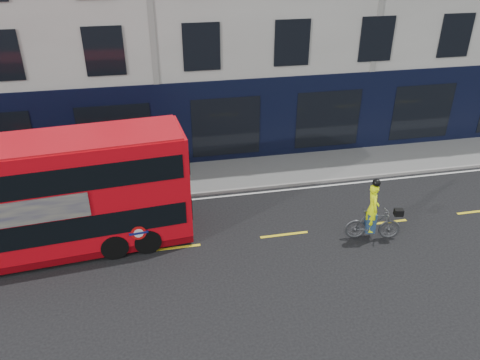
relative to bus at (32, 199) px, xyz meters
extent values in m
plane|color=black|center=(4.45, -2.20, -2.11)|extent=(120.00, 120.00, 0.00)
cube|color=slate|center=(4.45, 4.30, -2.05)|extent=(60.00, 3.00, 0.12)
cube|color=gray|center=(4.45, 2.80, -2.05)|extent=(60.00, 0.12, 0.13)
cube|color=black|center=(4.45, 5.78, -0.11)|extent=(50.00, 0.08, 4.00)
cube|color=silver|center=(4.45, 2.50, -2.11)|extent=(58.00, 0.10, 0.01)
cube|color=red|center=(-0.04, 0.00, 0.13)|extent=(10.33, 3.20, 3.65)
cube|color=#6A0409|center=(-0.04, 0.00, -1.84)|extent=(10.32, 3.16, 0.28)
cube|color=black|center=(-0.04, 0.00, -0.68)|extent=(9.93, 3.21, 0.83)
cube|color=black|center=(-0.04, 0.00, 1.07)|extent=(9.93, 3.21, 0.83)
cube|color=#B00B14|center=(-0.04, 0.00, 1.97)|extent=(10.12, 3.09, 0.07)
cube|color=black|center=(5.04, 0.45, -0.68)|extent=(0.22, 2.07, 0.83)
cube|color=black|center=(5.04, 0.45, 1.07)|extent=(0.22, 2.07, 0.83)
cylinder|color=red|center=(3.29, -0.90, -1.19)|extent=(0.52, 0.07, 0.52)
cylinder|color=white|center=(3.29, -0.90, -1.19)|extent=(0.33, 0.05, 0.33)
cube|color=#0C1459|center=(3.29, -0.91, -1.19)|extent=(0.65, 0.08, 0.08)
cylinder|color=black|center=(3.46, 0.31, -1.65)|extent=(1.13, 2.43, 0.92)
cylinder|color=black|center=(2.35, 0.21, -1.65)|extent=(1.13, 2.43, 0.92)
imported|color=#4B4D51|center=(11.48, -1.53, -1.51)|extent=(2.06, 0.96, 1.20)
imported|color=#E5FF09|center=(11.38, -1.51, -0.82)|extent=(0.56, 0.74, 1.82)
cube|color=black|center=(12.30, -1.70, -1.01)|extent=(0.35, 0.30, 0.24)
cube|color=navy|center=(11.38, -1.51, -1.41)|extent=(0.40, 0.47, 0.76)
sphere|color=black|center=(11.38, -1.51, 0.17)|extent=(0.28, 0.28, 0.28)
camera|label=1|loc=(4.02, -14.25, 7.80)|focal=35.00mm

